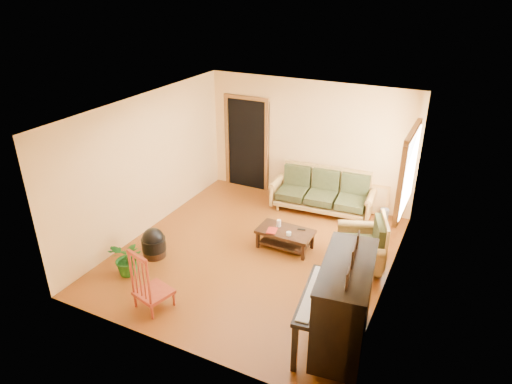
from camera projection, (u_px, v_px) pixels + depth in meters
The scene contains 16 objects.
floor at pixel (255, 253), 8.10m from camera, with size 5.00×5.00×0.00m, color #5C2B0C.
doorway at pixel (247, 145), 10.25m from camera, with size 1.08×0.16×2.05m, color black.
window at pixel (408, 171), 7.62m from camera, with size 0.12×1.36×1.46m, color white.
sofa at pixel (322, 192), 9.36m from camera, with size 2.06×0.86×0.88m, color olive.
coffee_table at pixel (285, 239), 8.19m from camera, with size 0.99×0.54×0.36m, color black.
armchair at pixel (360, 242), 7.57m from camera, with size 0.88×0.92×0.92m, color olive.
piano at pixel (344, 306), 5.82m from camera, with size 0.86×1.45×1.28m, color black.
footstool at pixel (154, 246), 7.94m from camera, with size 0.42×0.42×0.40m, color black.
red_chair at pixel (152, 278), 6.59m from camera, with size 0.47×0.51×1.00m, color maroon.
leaning_frame at pixel (376, 199), 9.30m from camera, with size 0.49×0.11×0.66m, color #C18A40.
ceramic_crock at pixel (384, 214), 9.19m from camera, with size 0.18×0.18×0.22m, color #344C9C.
potted_plant at pixel (128, 258), 7.40m from camera, with size 0.56×0.49×0.63m, color #19591A.
book at pixel (267, 230), 8.10m from camera, with size 0.17×0.23×0.02m, color maroon.
candle at pixel (279, 223), 8.22m from camera, with size 0.08×0.08×0.13m, color white.
glass_jar at pixel (289, 234), 7.95m from camera, with size 0.09×0.09×0.06m, color white.
remote at pixel (301, 229), 8.13m from camera, with size 0.14×0.04×0.01m, color black.
Camera 1 is at (3.05, -6.14, 4.46)m, focal length 32.00 mm.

